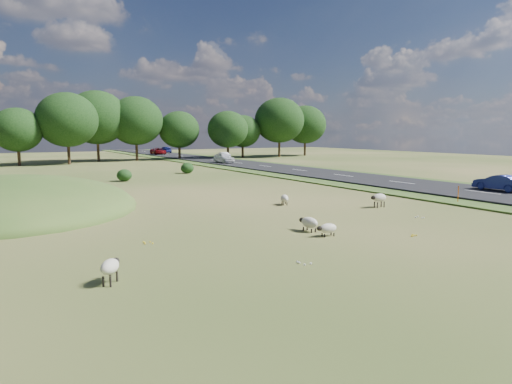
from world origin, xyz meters
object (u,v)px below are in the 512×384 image
(sheep_4, at_px, (110,267))
(marker_post, at_px, (458,195))
(car_5, at_px, (223,156))
(sheep_1, at_px, (309,222))
(car_2, at_px, (158,151))
(car_4, at_px, (165,150))
(sheep_3, at_px, (379,198))
(car_3, at_px, (224,158))
(sheep_2, at_px, (328,228))
(car_1, at_px, (499,183))
(sheep_0, at_px, (285,198))

(sheep_4, bearing_deg, marker_post, -43.28)
(car_5, bearing_deg, sheep_1, 67.85)
(sheep_4, distance_m, car_2, 82.86)
(car_2, height_order, car_4, car_4)
(sheep_3, relative_size, car_2, 0.26)
(car_3, bearing_deg, sheep_2, -110.93)
(marker_post, relative_size, car_1, 0.31)
(sheep_3, distance_m, car_3, 41.98)
(sheep_4, xyz_separation_m, car_4, (31.61, 84.55, 0.36))
(sheep_1, relative_size, car_4, 0.27)
(car_3, bearing_deg, car_2, 90.00)
(car_1, xyz_separation_m, car_4, (0.00, 78.06, 0.05))
(car_5, bearing_deg, sheep_0, 68.49)
(car_3, distance_m, car_5, 8.93)
(sheep_3, height_order, car_3, car_3)
(sheep_0, relative_size, sheep_2, 1.13)
(sheep_4, bearing_deg, sheep_1, -38.30)
(marker_post, distance_m, car_1, 7.29)
(sheep_3, bearing_deg, car_4, -100.15)
(marker_post, distance_m, car_3, 42.55)
(sheep_0, distance_m, sheep_3, 6.15)
(sheep_2, bearing_deg, sheep_1, -82.23)
(car_2, bearing_deg, car_1, -86.96)
(car_1, xyz_separation_m, car_3, (-3.80, 40.92, 0.12))
(sheep_4, bearing_deg, car_1, -43.20)
(car_2, relative_size, car_3, 1.10)
(sheep_4, distance_m, car_5, 63.87)
(sheep_3, bearing_deg, marker_post, 165.35)
(sheep_2, xyz_separation_m, car_1, (21.29, 4.79, 0.49))
(marker_post, height_order, car_1, car_1)
(marker_post, distance_m, sheep_1, 14.36)
(sheep_0, height_order, sheep_3, sheep_3)
(sheep_1, bearing_deg, sheep_4, 101.01)
(car_2, relative_size, car_4, 1.04)
(car_5, bearing_deg, car_3, 64.82)
(marker_post, distance_m, sheep_2, 14.53)
(marker_post, height_order, sheep_1, marker_post)
(sheep_0, xyz_separation_m, car_4, (17.73, 74.05, 0.50))
(sheep_2, bearing_deg, car_5, -106.97)
(sheep_2, relative_size, car_4, 0.23)
(sheep_4, relative_size, car_1, 0.29)
(sheep_0, bearing_deg, sheep_3, 73.96)
(car_2, bearing_deg, marker_post, -92.61)
(marker_post, height_order, car_3, car_3)
(sheep_2, distance_m, car_4, 85.54)
(car_3, bearing_deg, car_5, 64.82)
(marker_post, xyz_separation_m, car_3, (3.33, 42.42, 0.41))
(marker_post, distance_m, sheep_3, 6.14)
(sheep_3, height_order, car_4, car_4)
(sheep_0, bearing_deg, car_2, -166.79)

